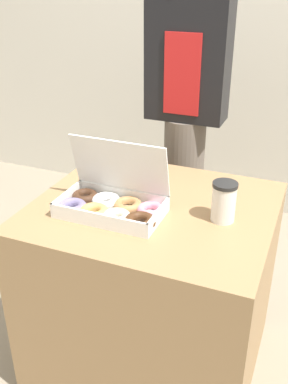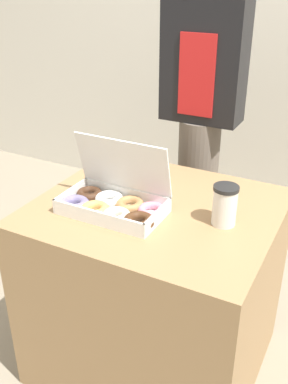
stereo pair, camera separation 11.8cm
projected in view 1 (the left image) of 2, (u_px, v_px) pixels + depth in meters
ground_plane at (152, 356)px, 1.87m from camera, size 14.00×14.00×0.00m
table at (153, 288)px, 1.71m from camera, size 0.82×0.72×0.72m
donut_box at (111, 204)px, 1.49m from camera, size 0.37×0.23×0.24m
coffee_cup at (224, 202)px, 1.43m from camera, size 0.08×0.08×0.13m
person_customer at (186, 105)px, 2.02m from camera, size 0.35×0.21×1.58m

